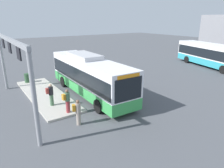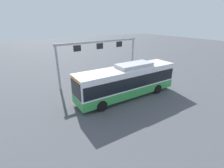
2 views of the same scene
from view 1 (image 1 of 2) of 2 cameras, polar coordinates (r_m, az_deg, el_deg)
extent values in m
plane|color=#4C4F54|center=(17.97, -6.24, -2.80)|extent=(120.00, 120.00, 0.00)
cube|color=#B2ADA3|center=(18.40, -18.22, -2.86)|extent=(10.00, 2.80, 0.16)
cube|color=green|center=(17.71, -6.32, -0.45)|extent=(11.03, 2.76, 0.85)
cube|color=white|center=(17.33, -6.48, 3.86)|extent=(11.03, 2.76, 1.90)
cube|color=black|center=(17.38, -6.45, 3.23)|extent=(10.81, 2.80, 1.20)
cube|color=black|center=(12.87, 4.72, -1.54)|extent=(0.09, 2.13, 1.50)
cube|color=#B7B7BC|center=(17.82, -7.82, 7.92)|extent=(3.88, 1.84, 0.36)
cube|color=orange|center=(12.67, 4.62, 2.17)|extent=(0.16, 1.75, 0.28)
cylinder|color=black|center=(15.46, 3.97, -4.27)|extent=(1.01, 0.32, 1.00)
cylinder|color=black|center=(14.24, -3.81, -6.26)|extent=(1.01, 0.32, 1.00)
cylinder|color=black|center=(21.12, -7.46, 1.76)|extent=(1.01, 0.32, 1.00)
cylinder|color=black|center=(20.25, -13.57, 0.69)|extent=(1.01, 0.32, 1.00)
cube|color=teal|center=(31.01, 25.78, 5.84)|extent=(10.98, 5.37, 0.85)
cube|color=white|center=(30.80, 26.13, 8.33)|extent=(10.98, 5.37, 1.90)
cube|color=black|center=(30.82, 26.08, 7.97)|extent=(10.79, 5.35, 1.20)
cylinder|color=black|center=(27.80, 28.88, 3.58)|extent=(1.04, 0.57, 1.00)
cylinder|color=black|center=(34.13, 23.58, 6.61)|extent=(1.04, 0.57, 1.00)
cylinder|color=black|center=(32.59, 20.39, 6.51)|extent=(1.04, 0.57, 1.00)
cylinder|color=gray|center=(12.90, -9.41, -9.57)|extent=(0.34, 0.34, 0.85)
cylinder|color=gray|center=(12.58, -9.58, -6.64)|extent=(0.42, 0.42, 0.60)
sphere|color=brown|center=(12.42, -9.68, -4.92)|extent=(0.22, 0.22, 0.22)
cube|color=#BF7F1E|center=(12.54, -10.76, -6.65)|extent=(0.32, 0.25, 0.40)
cylinder|color=maroon|center=(14.28, -12.32, -6.23)|extent=(0.30, 0.30, 0.85)
cylinder|color=#476B4C|center=(14.00, -12.52, -3.52)|extent=(0.37, 0.37, 0.60)
sphere|color=brown|center=(13.86, -12.63, -1.94)|extent=(0.22, 0.22, 0.22)
cube|color=#BF7F1E|center=(13.89, -13.48, -3.64)|extent=(0.29, 0.20, 0.40)
cylinder|color=#476B4C|center=(15.70, -16.67, -4.32)|extent=(0.30, 0.30, 0.85)
cylinder|color=black|center=(15.45, -16.91, -1.83)|extent=(0.36, 0.36, 0.60)
sphere|color=tan|center=(15.32, -17.04, -0.39)|extent=(0.22, 0.22, 0.22)
cube|color=maroon|center=(15.39, -17.85, -1.88)|extent=(0.29, 0.20, 0.40)
cylinder|color=gray|center=(20.95, -28.46, 5.52)|extent=(0.24, 0.24, 5.20)
cylinder|color=gray|center=(10.53, -21.04, -4.06)|extent=(0.24, 0.24, 5.20)
cube|color=gray|center=(15.27, -27.24, 11.20)|extent=(11.28, 0.20, 0.24)
cube|color=black|center=(18.28, -28.37, 10.09)|extent=(0.90, 0.08, 0.70)
cube|color=black|center=(15.32, -26.94, 9.17)|extent=(0.90, 0.08, 0.70)
cube|color=black|center=(12.39, -24.85, 7.81)|extent=(0.90, 0.08, 0.70)
cylinder|color=#2D5133|center=(22.22, -22.84, 1.59)|extent=(0.52, 0.52, 0.90)
camera|label=2|loc=(20.56, 44.06, 16.72)|focal=26.17mm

